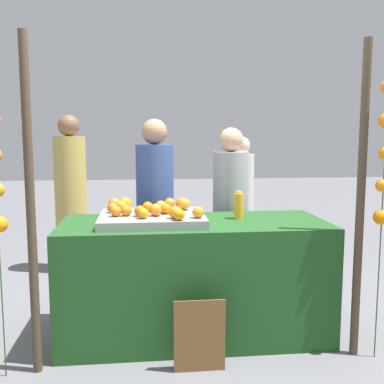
% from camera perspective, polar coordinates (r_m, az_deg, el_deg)
% --- Properties ---
extents(ground_plane, '(24.00, 24.00, 0.00)m').
position_cam_1_polar(ground_plane, '(3.60, 0.27, -17.40)').
color(ground_plane, slate).
extents(stall_counter, '(1.95, 0.81, 0.87)m').
position_cam_1_polar(stall_counter, '(3.44, 0.27, -10.83)').
color(stall_counter, '#1E4C1E').
rests_on(stall_counter, ground_plane).
extents(orange_tray, '(0.76, 0.63, 0.06)m').
position_cam_1_polar(orange_tray, '(3.30, -5.08, -3.34)').
color(orange_tray, gray).
rests_on(orange_tray, stall_counter).
extents(orange_0, '(0.08, 0.08, 0.08)m').
position_cam_1_polar(orange_0, '(3.24, -8.32, -2.33)').
color(orange_0, orange).
rests_on(orange_0, orange_tray).
extents(orange_1, '(0.09, 0.09, 0.09)m').
position_cam_1_polar(orange_1, '(3.11, -2.16, -2.56)').
color(orange_1, orange).
rests_on(orange_1, orange_tray).
extents(orange_2, '(0.08, 0.08, 0.08)m').
position_cam_1_polar(orange_2, '(3.55, -2.84, -1.41)').
color(orange_2, orange).
rests_on(orange_2, orange_tray).
extents(orange_3, '(0.08, 0.08, 0.08)m').
position_cam_1_polar(orange_3, '(3.55, -1.46, -1.42)').
color(orange_3, orange).
rests_on(orange_3, orange_tray).
extents(orange_4, '(0.08, 0.08, 0.08)m').
position_cam_1_polar(orange_4, '(3.39, -10.04, -1.97)').
color(orange_4, orange).
rests_on(orange_4, orange_tray).
extents(orange_5, '(0.08, 0.08, 0.08)m').
position_cam_1_polar(orange_5, '(3.05, -1.64, -2.88)').
color(orange_5, orange).
rests_on(orange_5, orange_tray).
extents(orange_6, '(0.09, 0.09, 0.09)m').
position_cam_1_polar(orange_6, '(3.47, -1.02, -1.54)').
color(orange_6, orange).
rests_on(orange_6, orange_tray).
extents(orange_7, '(0.09, 0.09, 0.09)m').
position_cam_1_polar(orange_7, '(3.53, -9.82, -1.48)').
color(orange_7, orange).
rests_on(orange_7, orange_tray).
extents(orange_8, '(0.08, 0.08, 0.08)m').
position_cam_1_polar(orange_8, '(3.42, -8.94, -1.80)').
color(orange_8, orange).
rests_on(orange_8, orange_tray).
extents(orange_9, '(0.08, 0.08, 0.08)m').
position_cam_1_polar(orange_9, '(3.23, -9.64, -2.39)').
color(orange_9, orange).
rests_on(orange_9, orange_tray).
extents(orange_10, '(0.08, 0.08, 0.08)m').
position_cam_1_polar(orange_10, '(3.21, -6.64, -2.40)').
color(orange_10, orange).
rests_on(orange_10, orange_tray).
extents(orange_11, '(0.08, 0.08, 0.08)m').
position_cam_1_polar(orange_11, '(3.39, -5.64, -1.88)').
color(orange_11, orange).
rests_on(orange_11, orange_tray).
extents(orange_12, '(0.07, 0.07, 0.07)m').
position_cam_1_polar(orange_12, '(3.29, -3.30, -2.15)').
color(orange_12, orange).
rests_on(orange_12, orange_tray).
extents(orange_13, '(0.09, 0.09, 0.09)m').
position_cam_1_polar(orange_13, '(3.22, -4.62, -2.28)').
color(orange_13, orange).
rests_on(orange_13, orange_tray).
extents(orange_14, '(0.09, 0.09, 0.09)m').
position_cam_1_polar(orange_14, '(3.54, -8.41, -1.42)').
color(orange_14, orange).
rests_on(orange_14, orange_tray).
extents(orange_15, '(0.07, 0.07, 0.07)m').
position_cam_1_polar(orange_15, '(3.13, -6.20, -2.71)').
color(orange_15, orange).
rests_on(orange_15, orange_tray).
extents(orange_16, '(0.08, 0.08, 0.08)m').
position_cam_1_polar(orange_16, '(3.13, 0.76, -2.57)').
color(orange_16, orange).
rests_on(orange_16, orange_tray).
extents(orange_17, '(0.09, 0.09, 0.09)m').
position_cam_1_polar(orange_17, '(3.36, -3.95, -1.85)').
color(orange_17, orange).
rests_on(orange_17, orange_tray).
extents(juice_bottle, '(0.07, 0.07, 0.21)m').
position_cam_1_polar(juice_bottle, '(3.44, 5.93, -1.75)').
color(juice_bottle, orange).
rests_on(juice_bottle, stall_counter).
extents(chalkboard_sign, '(0.33, 0.03, 0.48)m').
position_cam_1_polar(chalkboard_sign, '(3.00, 0.95, -17.79)').
color(chalkboard_sign, brown).
rests_on(chalkboard_sign, ground_plane).
extents(vendor_left, '(0.33, 0.33, 1.64)m').
position_cam_1_polar(vendor_left, '(3.99, -4.67, -3.43)').
color(vendor_left, '#384C8C').
rests_on(vendor_left, ground_plane).
extents(vendor_right, '(0.31, 0.31, 1.56)m').
position_cam_1_polar(vendor_right, '(4.04, 4.86, -3.81)').
color(vendor_right, '#99999E').
rests_on(vendor_right, ground_plane).
extents(crowd_person_0, '(0.34, 0.34, 1.71)m').
position_cam_1_polar(crowd_person_0, '(5.12, -15.05, -0.88)').
color(crowd_person_0, tan).
rests_on(crowd_person_0, ground_plane).
extents(crowd_person_1, '(0.30, 0.30, 1.48)m').
position_cam_1_polar(crowd_person_1, '(5.20, 6.15, -1.75)').
color(crowd_person_1, beige).
rests_on(crowd_person_1, ground_plane).
extents(canopy_post_left, '(0.06, 0.06, 2.11)m').
position_cam_1_polar(canopy_post_left, '(2.92, -19.74, -1.92)').
color(canopy_post_left, '#473828').
rests_on(canopy_post_left, ground_plane).
extents(canopy_post_right, '(0.06, 0.06, 2.11)m').
position_cam_1_polar(canopy_post_right, '(3.18, 20.53, -1.25)').
color(canopy_post_right, '#473828').
rests_on(canopy_post_right, ground_plane).
extents(garland_strand_right, '(0.11, 0.11, 1.90)m').
position_cam_1_polar(garland_strand_right, '(3.16, 23.17, 4.25)').
color(garland_strand_right, '#2D4C23').
rests_on(garland_strand_right, ground_plane).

